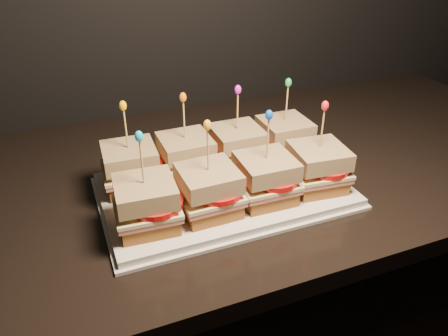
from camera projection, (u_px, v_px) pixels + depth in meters
name	position (u px, v px, depth m)	size (l,w,h in m)	color
granite_slab	(38.00, 212.00, 0.76)	(2.26, 0.67, 0.03)	black
platter	(224.00, 190.00, 0.77)	(0.42, 0.26, 0.02)	white
platter_rim	(224.00, 193.00, 0.78)	(0.43, 0.27, 0.01)	white
sandwich_0_bread_bot	(132.00, 180.00, 0.76)	(0.09, 0.09, 0.02)	brown
sandwich_0_ham	(131.00, 172.00, 0.76)	(0.09, 0.09, 0.01)	#C37268
sandwich_0_cheese	(131.00, 169.00, 0.75)	(0.10, 0.09, 0.01)	beige
sandwich_0_tomato	(138.00, 166.00, 0.75)	(0.09, 0.09, 0.01)	red
sandwich_0_bread_top	(129.00, 155.00, 0.74)	(0.09, 0.09, 0.03)	brown
sandwich_0_pick	(126.00, 131.00, 0.72)	(0.00, 0.00, 0.09)	tan
sandwich_0_frill	(123.00, 106.00, 0.69)	(0.01, 0.01, 0.02)	#F2B009
sandwich_1_bread_bot	(187.00, 170.00, 0.80)	(0.09, 0.09, 0.02)	brown
sandwich_1_ham	(186.00, 162.00, 0.79)	(0.09, 0.09, 0.01)	#C37268
sandwich_1_cheese	(186.00, 159.00, 0.78)	(0.10, 0.09, 0.01)	beige
sandwich_1_tomato	(193.00, 155.00, 0.78)	(0.09, 0.09, 0.01)	red
sandwich_1_bread_top	(185.00, 145.00, 0.77)	(0.09, 0.09, 0.03)	brown
sandwich_1_pick	(184.00, 122.00, 0.75)	(0.00, 0.00, 0.09)	tan
sandwich_1_frill	(183.00, 97.00, 0.73)	(0.01, 0.01, 0.02)	orange
sandwich_2_bread_bot	(237.00, 160.00, 0.83)	(0.09, 0.09, 0.02)	brown
sandwich_2_ham	(237.00, 152.00, 0.82)	(0.09, 0.09, 0.01)	#C37268
sandwich_2_cheese	(237.00, 149.00, 0.82)	(0.10, 0.09, 0.01)	beige
sandwich_2_tomato	(244.00, 146.00, 0.81)	(0.09, 0.09, 0.01)	red
sandwich_2_bread_top	(237.00, 136.00, 0.80)	(0.09, 0.09, 0.03)	brown
sandwich_2_pick	(237.00, 114.00, 0.78)	(0.00, 0.00, 0.09)	tan
sandwich_2_frill	(238.00, 90.00, 0.76)	(0.01, 0.01, 0.02)	#CD22D2
sandwich_3_bread_bot	(283.00, 151.00, 0.86)	(0.09, 0.09, 0.02)	brown
sandwich_3_ham	(284.00, 143.00, 0.85)	(0.09, 0.09, 0.01)	#C37268
sandwich_3_cheese	(284.00, 140.00, 0.85)	(0.10, 0.09, 0.01)	beige
sandwich_3_tomato	(291.00, 137.00, 0.84)	(0.09, 0.09, 0.01)	red
sandwich_3_bread_top	(285.00, 128.00, 0.83)	(0.09, 0.09, 0.03)	brown
sandwich_3_pick	(287.00, 106.00, 0.81)	(0.00, 0.00, 0.09)	tan
sandwich_3_frill	(288.00, 82.00, 0.79)	(0.01, 0.01, 0.02)	green
sandwich_4_bread_bot	(148.00, 219.00, 0.67)	(0.09, 0.09, 0.02)	brown
sandwich_4_ham	(147.00, 210.00, 0.66)	(0.09, 0.09, 0.01)	#C37268
sandwich_4_cheese	(147.00, 206.00, 0.66)	(0.10, 0.09, 0.01)	beige
sandwich_4_tomato	(155.00, 203.00, 0.65)	(0.09, 0.09, 0.01)	red
sandwich_4_bread_top	(145.00, 191.00, 0.64)	(0.09, 0.09, 0.03)	brown
sandwich_4_pick	(142.00, 165.00, 0.62)	(0.00, 0.00, 0.09)	tan
sandwich_4_frill	(139.00, 136.00, 0.60)	(0.01, 0.01, 0.02)	#12ADC5
sandwich_5_bread_bot	(209.00, 205.00, 0.70)	(0.09, 0.09, 0.02)	brown
sandwich_5_ham	(209.00, 196.00, 0.69)	(0.09, 0.09, 0.01)	#C37268
sandwich_5_cheese	(209.00, 193.00, 0.69)	(0.10, 0.09, 0.01)	beige
sandwich_5_tomato	(217.00, 189.00, 0.68)	(0.09, 0.09, 0.01)	red
sandwich_5_bread_top	(208.00, 178.00, 0.67)	(0.09, 0.09, 0.03)	brown
sandwich_5_pick	(208.00, 153.00, 0.65)	(0.00, 0.00, 0.09)	tan
sandwich_5_frill	(207.00, 125.00, 0.63)	(0.01, 0.01, 0.02)	#F8A323
sandwich_6_bread_bot	(265.00, 192.00, 0.73)	(0.09, 0.09, 0.02)	brown
sandwich_6_ham	(265.00, 184.00, 0.72)	(0.09, 0.09, 0.01)	#C37268
sandwich_6_cheese	(265.00, 180.00, 0.72)	(0.10, 0.09, 0.01)	beige
sandwich_6_tomato	(274.00, 177.00, 0.72)	(0.09, 0.09, 0.01)	red
sandwich_6_bread_top	(266.00, 166.00, 0.71)	(0.09, 0.09, 0.03)	brown
sandwich_6_pick	(268.00, 142.00, 0.68)	(0.00, 0.00, 0.09)	tan
sandwich_6_frill	(269.00, 115.00, 0.66)	(0.01, 0.01, 0.02)	blue
sandwich_7_bread_bot	(316.00, 180.00, 0.76)	(0.09, 0.09, 0.02)	brown
sandwich_7_ham	(317.00, 173.00, 0.76)	(0.09, 0.09, 0.01)	#C37268
sandwich_7_cheese	(317.00, 169.00, 0.75)	(0.10, 0.09, 0.01)	beige
sandwich_7_tomato	(326.00, 166.00, 0.75)	(0.09, 0.09, 0.01)	red
sandwich_7_bread_top	(319.00, 155.00, 0.74)	(0.09, 0.09, 0.03)	brown
sandwich_7_pick	(322.00, 131.00, 0.72)	(0.00, 0.00, 0.09)	tan
sandwich_7_frill	(325.00, 106.00, 0.69)	(0.01, 0.01, 0.02)	red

